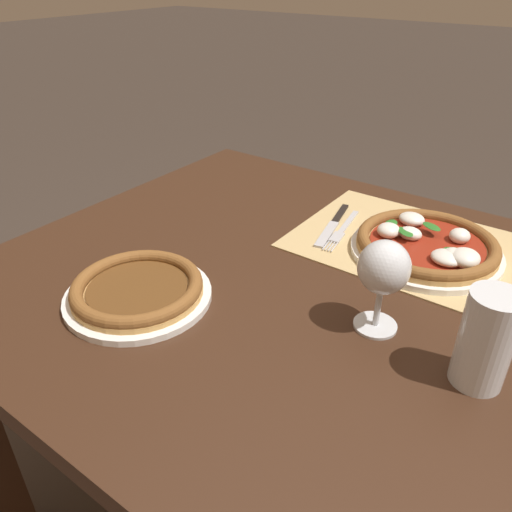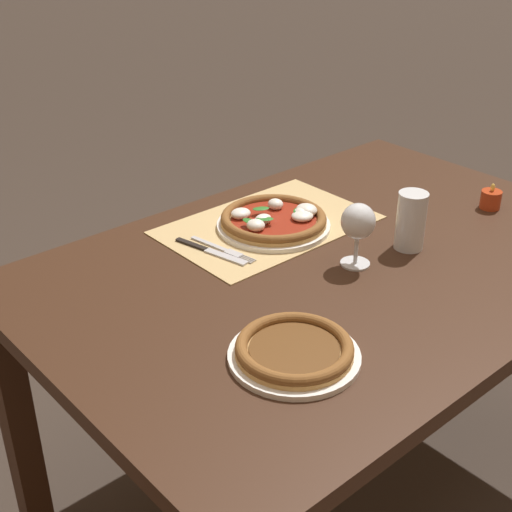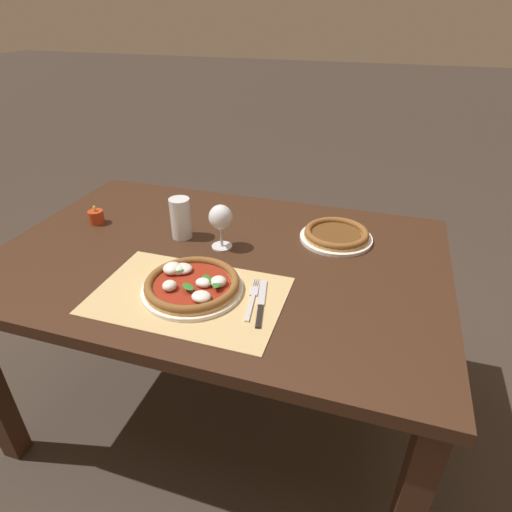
{
  "view_description": "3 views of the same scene",
  "coord_description": "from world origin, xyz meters",
  "px_view_note": "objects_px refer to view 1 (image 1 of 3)",
  "views": [
    {
      "loc": [
        -0.22,
        0.67,
        1.25
      ],
      "look_at": [
        0.24,
        0.03,
        0.78
      ],
      "focal_mm": 35.0,
      "sensor_mm": 36.0,
      "label": 1
    },
    {
      "loc": [
        1.14,
        1.0,
        1.56
      ],
      "look_at": [
        0.26,
        -0.0,
        0.84
      ],
      "focal_mm": 50.0,
      "sensor_mm": 36.0,
      "label": 2
    },
    {
      "loc": [
        0.49,
        -1.13,
        1.47
      ],
      "look_at": [
        0.16,
        -0.09,
        0.81
      ],
      "focal_mm": 30.0,
      "sensor_mm": 36.0,
      "label": 3
    }
  ],
  "objects_px": {
    "pizza_far": "(138,290)",
    "wine_glass": "(383,271)",
    "fork": "(342,230)",
    "knife": "(333,225)",
    "pint_glass": "(485,342)",
    "pizza_near": "(427,245)"
  },
  "relations": [
    {
      "from": "pizza_far",
      "to": "wine_glass",
      "type": "bearing_deg",
      "value": -154.86
    },
    {
      "from": "pizza_far",
      "to": "fork",
      "type": "bearing_deg",
      "value": -111.85
    },
    {
      "from": "knife",
      "to": "pint_glass",
      "type": "bearing_deg",
      "value": 142.39
    },
    {
      "from": "pizza_far",
      "to": "pint_glass",
      "type": "xyz_separation_m",
      "value": [
        -0.53,
        -0.14,
        0.05
      ]
    },
    {
      "from": "fork",
      "to": "pizza_far",
      "type": "bearing_deg",
      "value": 68.15
    },
    {
      "from": "pizza_near",
      "to": "fork",
      "type": "xyz_separation_m",
      "value": [
        0.18,
        0.01,
        -0.02
      ]
    },
    {
      "from": "pizza_near",
      "to": "fork",
      "type": "height_order",
      "value": "pizza_near"
    },
    {
      "from": "pizza_far",
      "to": "wine_glass",
      "type": "height_order",
      "value": "wine_glass"
    },
    {
      "from": "pizza_near",
      "to": "pizza_far",
      "type": "xyz_separation_m",
      "value": [
        0.35,
        0.44,
        -0.01
      ]
    },
    {
      "from": "pizza_far",
      "to": "wine_glass",
      "type": "distance_m",
      "value": 0.41
    },
    {
      "from": "fork",
      "to": "knife",
      "type": "height_order",
      "value": "knife"
    },
    {
      "from": "fork",
      "to": "knife",
      "type": "relative_size",
      "value": 0.94
    },
    {
      "from": "fork",
      "to": "pint_glass",
      "type": "bearing_deg",
      "value": 141.3
    },
    {
      "from": "pizza_near",
      "to": "fork",
      "type": "distance_m",
      "value": 0.18
    },
    {
      "from": "pint_glass",
      "to": "wine_glass",
      "type": "bearing_deg",
      "value": -9.86
    },
    {
      "from": "pizza_near",
      "to": "pint_glass",
      "type": "relative_size",
      "value": 2.03
    },
    {
      "from": "pizza_near",
      "to": "pint_glass",
      "type": "xyz_separation_m",
      "value": [
        -0.18,
        0.3,
        0.05
      ]
    },
    {
      "from": "pizza_far",
      "to": "pint_glass",
      "type": "distance_m",
      "value": 0.55
    },
    {
      "from": "pizza_near",
      "to": "pizza_far",
      "type": "height_order",
      "value": "pizza_near"
    },
    {
      "from": "wine_glass",
      "to": "pint_glass",
      "type": "relative_size",
      "value": 1.07
    },
    {
      "from": "pizza_far",
      "to": "pint_glass",
      "type": "bearing_deg",
      "value": -164.85
    },
    {
      "from": "pizza_near",
      "to": "knife",
      "type": "distance_m",
      "value": 0.21
    }
  ]
}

